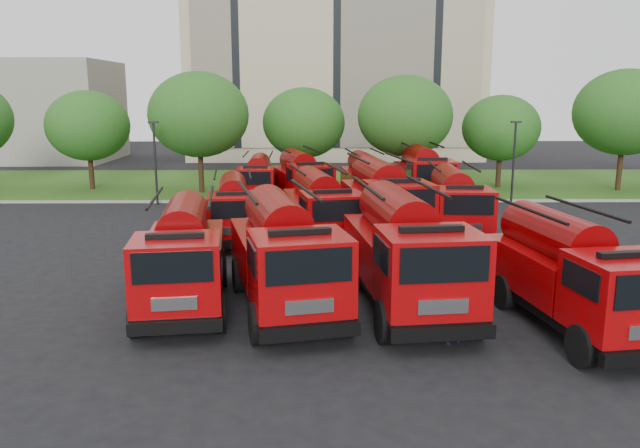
# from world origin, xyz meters

# --- Properties ---
(ground) EXTENTS (140.00, 140.00, 0.00)m
(ground) POSITION_xyz_m (0.00, 0.00, 0.00)
(ground) COLOR black
(ground) RESTS_ON ground
(lawn) EXTENTS (70.00, 16.00, 0.12)m
(lawn) POSITION_xyz_m (0.00, 26.00, 0.06)
(lawn) COLOR #2A5015
(lawn) RESTS_ON ground
(curb) EXTENTS (70.00, 0.30, 0.14)m
(curb) POSITION_xyz_m (0.00, 17.90, 0.07)
(curb) COLOR gray
(curb) RESTS_ON ground
(apartment_building) EXTENTS (30.00, 14.18, 25.00)m
(apartment_building) POSITION_xyz_m (2.00, 47.94, 12.50)
(apartment_building) COLOR tan
(apartment_building) RESTS_ON ground
(side_building) EXTENTS (18.00, 12.00, 10.00)m
(side_building) POSITION_xyz_m (-30.00, 44.00, 5.00)
(side_building) COLOR gray
(side_building) RESTS_ON ground
(tree_1) EXTENTS (5.71, 5.71, 6.98)m
(tree_1) POSITION_xyz_m (-16.00, 23.00, 4.55)
(tree_1) COLOR #382314
(tree_1) RESTS_ON ground
(tree_2) EXTENTS (6.72, 6.72, 8.22)m
(tree_2) POSITION_xyz_m (-8.00, 21.50, 5.35)
(tree_2) COLOR #382314
(tree_2) RESTS_ON ground
(tree_3) EXTENTS (5.88, 5.88, 7.19)m
(tree_3) POSITION_xyz_m (-1.00, 24.00, 4.68)
(tree_3) COLOR #382314
(tree_3) RESTS_ON ground
(tree_4) EXTENTS (6.55, 6.55, 8.01)m
(tree_4) POSITION_xyz_m (6.00, 22.50, 5.22)
(tree_4) COLOR #382314
(tree_4) RESTS_ON ground
(tree_5) EXTENTS (5.46, 5.46, 6.68)m
(tree_5) POSITION_xyz_m (13.00, 23.50, 4.35)
(tree_5) COLOR #382314
(tree_5) RESTS_ON ground
(tree_6) EXTENTS (6.89, 6.89, 8.42)m
(tree_6) POSITION_xyz_m (21.00, 22.00, 5.49)
(tree_6) COLOR #382314
(tree_6) RESTS_ON ground
(lamp_post_0) EXTENTS (0.60, 0.25, 5.11)m
(lamp_post_0) POSITION_xyz_m (-10.00, 17.20, 2.90)
(lamp_post_0) COLOR black
(lamp_post_0) RESTS_ON ground
(lamp_post_1) EXTENTS (0.60, 0.25, 5.11)m
(lamp_post_1) POSITION_xyz_m (12.00, 17.20, 2.90)
(lamp_post_1) COLOR black
(lamp_post_1) RESTS_ON ground
(fire_truck_0) EXTENTS (3.40, 7.48, 3.29)m
(fire_truck_0) POSITION_xyz_m (-4.56, -1.58, 1.65)
(fire_truck_0) COLOR black
(fire_truck_0) RESTS_ON ground
(fire_truck_1) EXTENTS (4.27, 8.12, 3.52)m
(fire_truck_1) POSITION_xyz_m (-1.32, -1.89, 1.77)
(fire_truck_1) COLOR black
(fire_truck_1) RESTS_ON ground
(fire_truck_2) EXTENTS (3.61, 8.23, 3.63)m
(fire_truck_2) POSITION_xyz_m (2.53, -1.86, 1.83)
(fire_truck_2) COLOR black
(fire_truck_2) RESTS_ON ground
(fire_truck_3) EXTENTS (3.47, 7.45, 3.26)m
(fire_truck_3) POSITION_xyz_m (7.09, -3.72, 1.64)
(fire_truck_3) COLOR black
(fire_truck_3) RESTS_ON ground
(fire_truck_4) EXTENTS (3.01, 6.65, 2.92)m
(fire_truck_4) POSITION_xyz_m (-4.09, 7.70, 1.47)
(fire_truck_4) COLOR black
(fire_truck_4) RESTS_ON ground
(fire_truck_5) EXTENTS (3.74, 7.50, 3.27)m
(fire_truck_5) POSITION_xyz_m (-0.02, 6.56, 1.64)
(fire_truck_5) COLOR black
(fire_truck_5) RESTS_ON ground
(fire_truck_6) EXTENTS (3.77, 8.26, 3.63)m
(fire_truck_6) POSITION_xyz_m (2.92, 7.72, 1.83)
(fire_truck_6) COLOR black
(fire_truck_6) RESTS_ON ground
(fire_truck_7) EXTENTS (2.92, 7.21, 3.22)m
(fire_truck_7) POSITION_xyz_m (6.32, 7.95, 1.62)
(fire_truck_7) COLOR black
(fire_truck_7) RESTS_ON ground
(fire_truck_8) EXTENTS (2.47, 6.46, 2.92)m
(fire_truck_8) POSITION_xyz_m (-3.79, 17.67, 1.47)
(fire_truck_8) COLOR black
(fire_truck_8) RESTS_ON ground
(fire_truck_9) EXTENTS (4.07, 7.54, 3.26)m
(fire_truck_9) POSITION_xyz_m (-1.07, 16.93, 1.64)
(fire_truck_9) COLOR black
(fire_truck_9) RESTS_ON ground
(fire_truck_10) EXTENTS (3.04, 6.98, 3.08)m
(fire_truck_10) POSITION_xyz_m (2.97, 17.51, 1.55)
(fire_truck_10) COLOR black
(fire_truck_10) RESTS_ON ground
(fire_truck_11) EXTENTS (2.99, 7.76, 3.50)m
(fire_truck_11) POSITION_xyz_m (6.50, 17.57, 1.76)
(fire_truck_11) COLOR black
(fire_truck_11) RESTS_ON ground
(firefighter_0) EXTENTS (0.81, 0.74, 1.79)m
(firefighter_0) POSITION_xyz_m (3.45, -4.85, 0.00)
(firefighter_0) COLOR black
(firefighter_0) RESTS_ON ground
(firefighter_1) EXTENTS (1.01, 0.66, 1.94)m
(firefighter_1) POSITION_xyz_m (-1.08, -4.18, 0.00)
(firefighter_1) COLOR #AD280D
(firefighter_1) RESTS_ON ground
(firefighter_3) EXTENTS (1.36, 0.99, 1.90)m
(firefighter_3) POSITION_xyz_m (7.09, -0.43, 0.00)
(firefighter_3) COLOR black
(firefighter_3) RESTS_ON ground
(firefighter_4) EXTENTS (1.08, 1.12, 1.93)m
(firefighter_4) POSITION_xyz_m (-2.25, 5.40, 0.00)
(firefighter_4) COLOR #AD280D
(firefighter_4) RESTS_ON ground
(firefighter_5) EXTENTS (1.73, 0.91, 1.79)m
(firefighter_5) POSITION_xyz_m (9.58, 2.61, 0.00)
(firefighter_5) COLOR #AD280D
(firefighter_5) RESTS_ON ground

